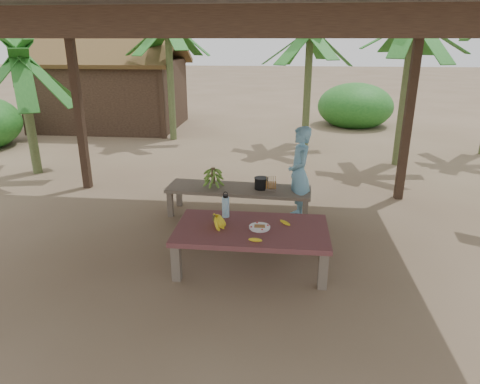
# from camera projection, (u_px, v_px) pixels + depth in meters

# --- Properties ---
(ground) EXTENTS (80.00, 80.00, 0.00)m
(ground) POSITION_uv_depth(u_px,v_px,m) (218.00, 252.00, 5.54)
(ground) COLOR brown
(ground) RESTS_ON ground
(pavilion) EXTENTS (6.60, 5.60, 2.95)m
(pavilion) POSITION_uv_depth(u_px,v_px,m) (212.00, 22.00, 4.58)
(pavilion) COLOR black
(pavilion) RESTS_ON ground
(work_table) EXTENTS (1.80, 1.01, 0.50)m
(work_table) POSITION_uv_depth(u_px,v_px,m) (252.00, 233.00, 5.07)
(work_table) COLOR brown
(work_table) RESTS_ON ground
(bench) EXTENTS (2.23, 0.74, 0.45)m
(bench) POSITION_uv_depth(u_px,v_px,m) (239.00, 191.00, 6.58)
(bench) COLOR brown
(bench) RESTS_ON ground
(ripe_banana_bunch) EXTENTS (0.32, 0.29, 0.16)m
(ripe_banana_bunch) POSITION_uv_depth(u_px,v_px,m) (214.00, 221.00, 5.05)
(ripe_banana_bunch) COLOR yellow
(ripe_banana_bunch) RESTS_ON work_table
(plate) EXTENTS (0.25, 0.25, 0.04)m
(plate) POSITION_uv_depth(u_px,v_px,m) (260.00, 227.00, 5.02)
(plate) COLOR white
(plate) RESTS_ON work_table
(loose_banana_front) EXTENTS (0.16, 0.07, 0.04)m
(loose_banana_front) POSITION_uv_depth(u_px,v_px,m) (255.00, 240.00, 4.70)
(loose_banana_front) COLOR yellow
(loose_banana_front) RESTS_ON work_table
(loose_banana_side) EXTENTS (0.15, 0.13, 0.04)m
(loose_banana_side) POSITION_uv_depth(u_px,v_px,m) (285.00, 223.00, 5.14)
(loose_banana_side) COLOR yellow
(loose_banana_side) RESTS_ON work_table
(water_flask) EXTENTS (0.09, 0.09, 0.33)m
(water_flask) POSITION_uv_depth(u_px,v_px,m) (226.00, 206.00, 5.32)
(water_flask) COLOR #43A1D4
(water_flask) RESTS_ON work_table
(green_banana_stalk) EXTENTS (0.29, 0.29, 0.32)m
(green_banana_stalk) POSITION_uv_depth(u_px,v_px,m) (213.00, 177.00, 6.57)
(green_banana_stalk) COLOR #598C2D
(green_banana_stalk) RESTS_ON bench
(cooking_pot) EXTENTS (0.20, 0.20, 0.17)m
(cooking_pot) POSITION_uv_depth(u_px,v_px,m) (261.00, 183.00, 6.49)
(cooking_pot) COLOR black
(cooking_pot) RESTS_ON bench
(skewer_rack) EXTENTS (0.18, 0.09, 0.24)m
(skewer_rack) POSITION_uv_depth(u_px,v_px,m) (271.00, 183.00, 6.39)
(skewer_rack) COLOR #A57F47
(skewer_rack) RESTS_ON bench
(woman) EXTENTS (0.42, 0.57, 1.42)m
(woman) POSITION_uv_depth(u_px,v_px,m) (299.00, 174.00, 6.36)
(woman) COLOR #78BEE3
(woman) RESTS_ON ground
(hut) EXTENTS (4.40, 3.43, 2.85)m
(hut) POSITION_uv_depth(u_px,v_px,m) (112.00, 91.00, 13.09)
(hut) COLOR black
(hut) RESTS_ON ground
(banana_plant_ne) EXTENTS (1.80, 1.80, 3.21)m
(banana_plant_ne) POSITION_uv_depth(u_px,v_px,m) (413.00, 33.00, 8.50)
(banana_plant_ne) COLOR #596638
(banana_plant_ne) RESTS_ON ground
(banana_plant_n) EXTENTS (1.80, 1.80, 3.01)m
(banana_plant_n) POSITION_uv_depth(u_px,v_px,m) (310.00, 42.00, 10.16)
(banana_plant_n) COLOR #596638
(banana_plant_n) RESTS_ON ground
(banana_plant_nw) EXTENTS (1.80, 1.80, 3.22)m
(banana_plant_nw) POSITION_uv_depth(u_px,v_px,m) (168.00, 34.00, 10.82)
(banana_plant_nw) COLOR #596638
(banana_plant_nw) RESTS_ON ground
(banana_plant_w) EXTENTS (1.80, 1.80, 2.48)m
(banana_plant_w) POSITION_uv_depth(u_px,v_px,m) (21.00, 72.00, 8.14)
(banana_plant_w) COLOR #596638
(banana_plant_w) RESTS_ON ground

